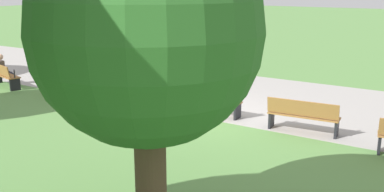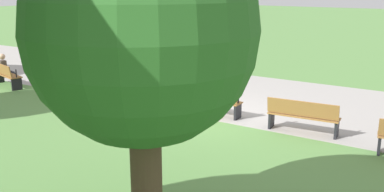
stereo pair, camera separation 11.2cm
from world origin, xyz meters
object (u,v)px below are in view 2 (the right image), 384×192
at_px(bench_2, 5,74).
at_px(bench_6, 303,115).
at_px(bench_3, 67,80).
at_px(bench_4, 134,88).
at_px(tree_0, 142,33).
at_px(person_seated, 6,68).
at_px(bench_5, 211,99).
at_px(lamp_post, 118,21).

bearing_deg(bench_2, bench_6, 18.19).
xyz_separation_m(bench_3, bench_6, (8.30, 0.33, 0.00)).
relative_size(bench_4, tree_0, 0.40).
bearing_deg(tree_0, person_seated, 153.46).
relative_size(bench_3, bench_4, 1.01).
bearing_deg(bench_5, bench_6, -2.27).
relative_size(bench_5, lamp_post, 0.51).
bearing_deg(bench_4, bench_2, -166.38).
bearing_deg(tree_0, bench_2, 153.83).
bearing_deg(lamp_post, bench_4, -32.50).
height_order(bench_3, lamp_post, lamp_post).
bearing_deg(bench_6, bench_3, 177.71).
bearing_deg(lamp_post, bench_5, -10.43).
relative_size(bench_5, bench_6, 0.98).
distance_m(bench_4, person_seated, 5.74).
height_order(bench_3, bench_6, same).
distance_m(bench_6, person_seated, 11.27).
distance_m(bench_2, bench_6, 11.05).
bearing_deg(bench_5, tree_0, -67.32).
bearing_deg(bench_5, bench_2, -173.20).
bearing_deg(bench_4, bench_5, 6.82).
distance_m(bench_3, person_seated, 2.97).
bearing_deg(tree_0, bench_4, 131.04).
relative_size(tree_0, lamp_post, 1.31).
height_order(person_seated, lamp_post, lamp_post).
bearing_deg(person_seated, tree_0, -12.89).
bearing_deg(bench_6, bench_5, 173.18).
height_order(tree_0, lamp_post, tree_0).
xyz_separation_m(bench_2, lamp_post, (4.11, 1.75, 2.02)).
relative_size(bench_3, person_seated, 1.54).
xyz_separation_m(bench_6, tree_0, (-0.12, -6.23, 2.67)).
bearing_deg(person_seated, lamp_post, 33.27).
bearing_deg(lamp_post, bench_2, -156.96).
bearing_deg(bench_3, bench_2, -159.56).
xyz_separation_m(bench_2, tree_0, (10.89, -5.35, 2.67)).
relative_size(bench_2, tree_0, 0.40).
bearing_deg(bench_6, person_seated, 178.86).
xyz_separation_m(bench_2, person_seated, (-0.23, 0.20, 0.16)).
distance_m(bench_2, bench_3, 2.77).
bearing_deg(bench_4, tree_0, -44.41).
bearing_deg(bench_5, person_seated, -174.73).
bearing_deg(bench_5, bench_3, -175.47).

